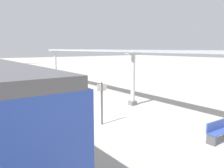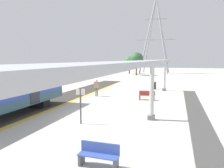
% 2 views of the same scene
% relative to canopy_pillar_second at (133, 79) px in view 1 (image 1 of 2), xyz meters
% --- Properties ---
extents(ground_plane, '(176.00, 176.00, 0.00)m').
position_rel_canopy_pillar_second_xyz_m(ground_plane, '(-3.77, 0.08, -1.85)').
color(ground_plane, '#B2ADA1').
extents(tactile_edge_strip, '(0.43, 35.23, 0.01)m').
position_rel_canopy_pillar_second_xyz_m(tactile_edge_strip, '(-7.77, 0.08, -1.85)').
color(tactile_edge_strip, gold).
rests_on(tactile_edge_strip, ground).
extents(canopy_pillar_second, '(1.10, 0.44, 3.66)m').
position_rel_canopy_pillar_second_xyz_m(canopy_pillar_second, '(0.00, 0.00, 0.00)').
color(canopy_pillar_second, slate).
rests_on(canopy_pillar_second, ground).
extents(canopy_pillar_third, '(1.10, 0.44, 3.66)m').
position_rel_canopy_pillar_second_xyz_m(canopy_pillar_third, '(0.00, 13.65, 0.00)').
color(canopy_pillar_third, slate).
rests_on(canopy_pillar_third, ground).
extents(canopy_beam, '(1.20, 28.24, 0.16)m').
position_rel_canopy_pillar_second_xyz_m(canopy_beam, '(0.00, -0.07, 1.88)').
color(canopy_beam, '#A8AAB2').
rests_on(canopy_beam, canopy_pillar_nearest).
extents(bench_near_end, '(1.52, 0.51, 0.86)m').
position_rel_canopy_pillar_second_xyz_m(bench_near_end, '(-1.22, 6.90, -1.41)').
color(bench_near_end, '#9B3832').
rests_on(bench_near_end, ground).
extents(bench_mid_platform, '(1.51, 0.49, 0.86)m').
position_rel_canopy_pillar_second_xyz_m(bench_mid_platform, '(-1.10, -6.82, -1.41)').
color(bench_mid_platform, '#364FA0').
rests_on(bench_mid_platform, ground).
extents(trash_bin, '(0.48, 0.48, 0.93)m').
position_rel_canopy_pillar_second_xyz_m(trash_bin, '(-1.34, 14.82, -1.39)').
color(trash_bin, '#292025').
rests_on(trash_bin, ground).
extents(platform_info_sign, '(0.56, 0.10, 2.20)m').
position_rel_canopy_pillar_second_xyz_m(platform_info_sign, '(-3.98, -2.12, -0.53)').
color(platform_info_sign, '#4C4C51').
rests_on(platform_info_sign, ground).
extents(passenger_waiting_near_edge, '(0.54, 0.30, 1.78)m').
position_rel_canopy_pillar_second_xyz_m(passenger_waiting_near_edge, '(-6.57, 7.49, -0.74)').
color(passenger_waiting_near_edge, '#4C6245').
rests_on(passenger_waiting_near_edge, ground).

